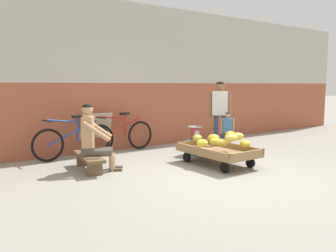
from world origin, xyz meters
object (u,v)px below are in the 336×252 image
(customer_child, at_px, (227,128))
(plastic_crate, at_px, (195,147))
(low_bench, at_px, (89,159))
(bicycle_far_left, at_px, (121,136))
(weighing_scale, at_px, (195,133))
(banana_cart, at_px, (218,152))
(vendor_seated, at_px, (93,138))
(sign_board, at_px, (95,133))
(customer_adult, at_px, (220,108))
(bicycle_near_left, at_px, (73,141))
(shopping_bag, at_px, (216,150))

(customer_child, bearing_deg, plastic_crate, 148.59)
(low_bench, height_order, bicycle_far_left, bicycle_far_left)
(plastic_crate, bearing_deg, customer_child, -31.41)
(customer_child, bearing_deg, weighing_scale, 148.67)
(banana_cart, xyz_separation_m, vendor_seated, (-2.01, 0.92, 0.33))
(low_bench, bearing_deg, banana_cart, -24.73)
(vendor_seated, relative_size, bicycle_far_left, 0.69)
(low_bench, distance_m, sign_board, 1.60)
(customer_adult, bearing_deg, bicycle_near_left, 159.52)
(vendor_seated, distance_m, plastic_crate, 2.35)
(low_bench, bearing_deg, customer_child, -6.13)
(customer_adult, distance_m, shopping_bag, 1.02)
(sign_board, bearing_deg, low_bench, -117.59)
(banana_cart, height_order, bicycle_near_left, bicycle_near_left)
(bicycle_far_left, distance_m, customer_child, 2.31)
(vendor_seated, distance_m, customer_child, 2.91)
(weighing_scale, distance_m, bicycle_near_left, 2.50)
(sign_board, xyz_separation_m, shopping_bag, (1.87, -1.76, -0.31))
(low_bench, bearing_deg, shopping_bag, -7.83)
(bicycle_far_left, xyz_separation_m, sign_board, (-0.50, 0.21, 0.08))
(banana_cart, relative_size, bicycle_far_left, 0.87)
(sign_board, bearing_deg, vendor_seated, -114.42)
(banana_cart, xyz_separation_m, plastic_crate, (0.30, 1.00, -0.09))
(customer_child, height_order, shopping_bag, customer_child)
(low_bench, bearing_deg, bicycle_near_left, 83.18)
(vendor_seated, height_order, customer_adult, customer_adult)
(customer_child, bearing_deg, bicycle_near_left, 153.29)
(customer_child, bearing_deg, sign_board, 142.45)
(bicycle_far_left, relative_size, sign_board, 1.91)
(plastic_crate, distance_m, customer_adult, 1.05)
(low_bench, distance_m, customer_child, 3.01)
(bicycle_far_left, bearing_deg, shopping_bag, -48.43)
(plastic_crate, height_order, customer_child, customer_child)
(bicycle_near_left, bearing_deg, plastic_crate, -25.43)
(weighing_scale, relative_size, sign_board, 0.35)
(sign_board, bearing_deg, bicycle_far_left, -23.03)
(weighing_scale, xyz_separation_m, bicycle_near_left, (-2.25, 1.07, -0.10))
(vendor_seated, xyz_separation_m, bicycle_far_left, (1.16, 1.23, -0.21))
(bicycle_near_left, distance_m, bicycle_far_left, 1.10)
(sign_board, xyz_separation_m, customer_adult, (2.33, -1.39, 0.52))
(vendor_seated, bearing_deg, low_bench, 150.57)
(customer_adult, bearing_deg, shopping_bag, -140.77)
(vendor_seated, height_order, plastic_crate, vendor_seated)
(bicycle_far_left, bearing_deg, customer_adult, -32.69)
(bicycle_near_left, relative_size, customer_adult, 1.08)
(weighing_scale, distance_m, customer_adult, 0.84)
(banana_cart, bearing_deg, plastic_crate, 73.50)
(banana_cart, xyz_separation_m, sign_board, (-1.36, 2.36, 0.19))
(vendor_seated, distance_m, customer_adult, 3.01)
(weighing_scale, bearing_deg, sign_board, 140.47)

